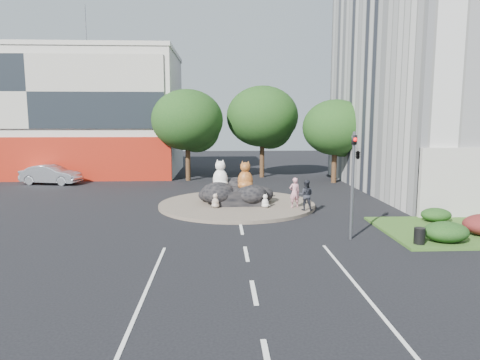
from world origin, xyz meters
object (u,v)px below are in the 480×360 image
object	(u,v)px
cat_white	(220,174)
pedestrian_pink	(295,193)
cat_tabby	(245,175)
kitten_calico	(215,200)
pedestrian_dark	(306,195)
parked_car	(51,175)
litter_bin	(419,236)
kitten_white	(265,201)

from	to	relation	value
cat_white	pedestrian_pink	size ratio (longest dim) A/B	1.04
cat_tabby	kitten_calico	size ratio (longest dim) A/B	2.01
cat_tabby	pedestrian_pink	distance (m)	3.34
cat_tabby	pedestrian_pink	bearing A→B (deg)	-21.51
cat_tabby	pedestrian_dark	xyz separation A→B (m)	(3.47, -2.16, -0.92)
parked_car	litter_bin	size ratio (longest dim) A/B	7.11
cat_tabby	kitten_calico	distance (m)	2.62
kitten_white	pedestrian_pink	size ratio (longest dim) A/B	0.47
kitten_calico	kitten_white	distance (m)	3.04
cat_white	litter_bin	distance (m)	13.00
cat_tabby	pedestrian_pink	xyz separation A→B (m)	(2.94, -1.29, -0.91)
kitten_white	litter_bin	size ratio (longest dim) A/B	1.20
kitten_calico	pedestrian_dark	size ratio (longest dim) A/B	0.51
kitten_white	parked_car	distance (m)	20.99
cat_tabby	pedestrian_pink	world-z (taller)	cat_tabby
parked_car	cat_white	bearing A→B (deg)	-112.72
kitten_calico	pedestrian_dark	world-z (taller)	pedestrian_dark
litter_bin	cat_white	bearing A→B (deg)	132.54
kitten_calico	parked_car	world-z (taller)	parked_car
pedestrian_dark	parked_car	xyz separation A→B (m)	(-19.69, 12.67, -0.27)
pedestrian_dark	litter_bin	size ratio (longest dim) A/B	2.54
pedestrian_dark	kitten_calico	bearing A→B (deg)	3.36
cat_white	pedestrian_pink	world-z (taller)	cat_white
cat_tabby	kitten_calico	bearing A→B (deg)	-145.73
cat_tabby	parked_car	xyz separation A→B (m)	(-16.23, 10.51, -1.19)
cat_tabby	litter_bin	bearing A→B (deg)	-49.51
kitten_white	pedestrian_dark	bearing A→B (deg)	-59.42
cat_white	kitten_white	distance (m)	3.55
cat_white	cat_tabby	world-z (taller)	cat_white
parked_car	litter_bin	xyz separation A→B (m)	(23.36, -19.54, -0.36)
cat_white	cat_tabby	xyz separation A→B (m)	(1.59, -0.48, -0.03)
cat_white	kitten_calico	bearing A→B (deg)	-73.47
pedestrian_dark	pedestrian_pink	bearing A→B (deg)	-45.30
litter_bin	parked_car	bearing A→B (deg)	140.10
cat_tabby	kitten_calico	xyz separation A→B (m)	(-1.89, -1.19, -1.37)
pedestrian_pink	parked_car	distance (m)	22.51
kitten_calico	pedestrian_pink	bearing A→B (deg)	43.54
cat_white	parked_car	bearing A→B (deg)	172.51
kitten_calico	pedestrian_pink	world-z (taller)	pedestrian_pink
parked_car	litter_bin	distance (m)	30.46
cat_white	kitten_calico	xyz separation A→B (m)	(-0.31, -1.67, -1.40)
cat_tabby	kitten_white	bearing A→B (deg)	-45.85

